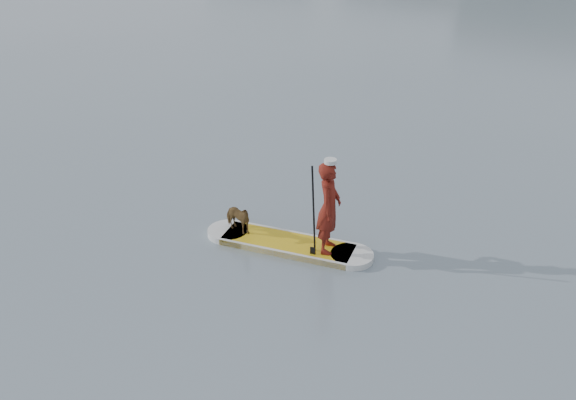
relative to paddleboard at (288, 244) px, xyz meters
The scene contains 6 objects.
ground 2.92m from the paddleboard, 13.81° to the right, with size 140.00×140.00×0.00m, color slate.
paddleboard is the anchor object (origin of this frame).
paddler 1.22m from the paddleboard, 11.85° to the left, with size 0.64×0.42×1.74m, color maroon.
white_cap 2.00m from the paddleboard, 11.85° to the left, with size 0.22×0.22×0.07m, color silver.
dog 1.10m from the paddleboard, 168.15° to the right, with size 0.32×0.69×0.59m, color brown.
paddle 0.97m from the paddleboard, 11.94° to the right, with size 0.10×0.30×2.00m.
Camera 1 is at (2.69, -8.01, 6.46)m, focal length 40.00 mm.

